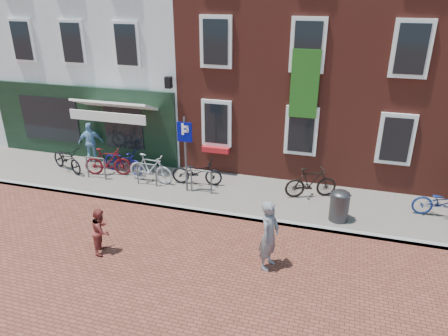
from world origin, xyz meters
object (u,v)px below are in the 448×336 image
(bicycle_3, at_px, (151,168))
(bicycle_4, at_px, (197,172))
(bicycle_6, at_px, (444,203))
(parking_sign, at_px, (185,144))
(bicycle_0, at_px, (67,159))
(bicycle_2, at_px, (123,161))
(litter_bin, at_px, (340,204))
(bicycle_5, at_px, (311,183))
(woman, at_px, (269,235))
(boy, at_px, (101,230))
(cafe_person, at_px, (91,142))
(bicycle_1, at_px, (108,162))

(bicycle_3, relative_size, bicycle_4, 0.97)
(bicycle_6, bearing_deg, bicycle_4, 87.76)
(parking_sign, height_order, bicycle_3, parking_sign)
(bicycle_0, distance_m, bicycle_4, 5.09)
(bicycle_2, relative_size, bicycle_3, 1.03)
(bicycle_3, bearing_deg, litter_bin, -92.15)
(bicycle_4, xyz_separation_m, bicycle_5, (3.90, 0.13, 0.05))
(woman, relative_size, bicycle_0, 1.03)
(litter_bin, height_order, boy, boy)
(bicycle_4, bearing_deg, bicycle_6, -98.29)
(litter_bin, xyz_separation_m, bicycle_3, (-6.48, 0.85, -0.01))
(cafe_person, xyz_separation_m, bicycle_0, (-0.38, -1.07, -0.33))
(cafe_person, bearing_deg, bicycle_1, 117.68)
(cafe_person, relative_size, bicycle_0, 0.89)
(bicycle_1, distance_m, bicycle_6, 11.23)
(woman, height_order, bicycle_1, woman)
(litter_bin, distance_m, bicycle_6, 3.18)
(boy, bearing_deg, cafe_person, 21.76)
(bicycle_4, bearing_deg, cafe_person, 72.05)
(bicycle_1, bearing_deg, bicycle_3, -108.09)
(bicycle_4, bearing_deg, bicycle_3, 91.69)
(woman, distance_m, cafe_person, 9.19)
(bicycle_1, xyz_separation_m, bicycle_6, (11.23, 0.13, -0.05))
(bicycle_2, distance_m, bicycle_5, 6.87)
(bicycle_5, height_order, bicycle_6, bicycle_5)
(bicycle_0, relative_size, bicycle_2, 1.00)
(parking_sign, relative_size, woman, 1.42)
(bicycle_0, xyz_separation_m, bicycle_4, (5.08, 0.25, 0.00))
(woman, xyz_separation_m, bicycle_4, (-3.24, 3.80, -0.35))
(bicycle_3, relative_size, bicycle_6, 0.97)
(parking_sign, distance_m, bicycle_0, 5.08)
(litter_bin, xyz_separation_m, bicycle_2, (-7.82, 1.33, -0.06))
(bicycle_4, bearing_deg, woman, -147.50)
(bicycle_3, bearing_deg, bicycle_2, 75.74)
(boy, xyz_separation_m, bicycle_3, (-0.56, 4.11, -0.02))
(bicycle_4, bearing_deg, bicycle_5, -96.01)
(cafe_person, bearing_deg, woman, 124.69)
(bicycle_5, bearing_deg, bicycle_1, 70.46)
(bicycle_5, bearing_deg, woman, 148.66)
(litter_bin, height_order, bicycle_4, litter_bin)
(bicycle_1, bearing_deg, parking_sign, -111.88)
(parking_sign, bearing_deg, litter_bin, -6.20)
(boy, distance_m, bicycle_6, 9.92)
(litter_bin, distance_m, bicycle_4, 4.98)
(bicycle_2, bearing_deg, bicycle_0, 113.62)
(bicycle_1, height_order, bicycle_4, bicycle_1)
(bicycle_3, bearing_deg, bicycle_4, -75.00)
(bicycle_1, height_order, bicycle_2, bicycle_1)
(bicycle_1, bearing_deg, boy, -165.79)
(bicycle_6, bearing_deg, woman, 127.35)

